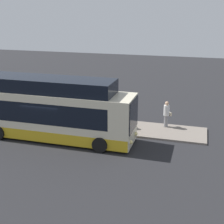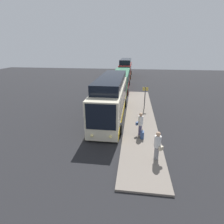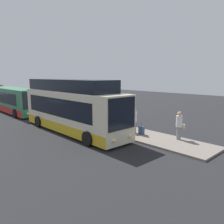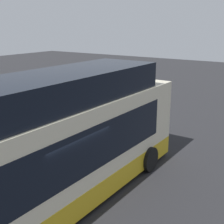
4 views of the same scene
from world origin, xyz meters
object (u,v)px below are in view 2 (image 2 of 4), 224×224
Objects in this scene: bus_lead at (111,99)px; passenger_waiting at (140,123)px; bus_second at (121,80)px; bus_third at (126,69)px; suitcase at (142,135)px; passenger_boarding at (157,145)px; sign_post at (145,95)px.

bus_lead is 5.85× the size of passenger_waiting.
bus_second is 1.08× the size of bus_third.
passenger_waiting reaches higher than suitcase.
bus_third is 32.87m from passenger_boarding.
bus_second is 19.92m from passenger_boarding.
suitcase is at bearing 9.92° from bus_second.
sign_post is at bearing 125.83° from bus_lead.
bus_second reaches higher than passenger_waiting.
sign_post is at bearing 24.36° from passenger_waiting.
sign_post is at bearing 8.47° from bus_third.
suitcase is (0.57, 0.16, -0.73)m from passenger_waiting.
passenger_waiting is at bearing -164.07° from suitcase.
suitcase is 7.12m from sign_post.
bus_second is at bearing -180.00° from bus_lead.
bus_second is at bearing 39.62° from passenger_waiting.
bus_second is at bearing -170.08° from suitcase.
passenger_boarding reaches higher than passenger_waiting.
sign_post is (-6.42, 0.62, 0.51)m from passenger_waiting.
passenger_boarding is at bearing 2.00° from sign_post.
bus_third is at bearing 180.00° from bus_lead.
bus_lead is at bearing 0.00° from bus_third.
bus_lead is at bearing -54.17° from sign_post.
bus_third is 5.64× the size of passenger_boarding.
bus_second is 10.63m from sign_post.
suitcase is (30.13, 2.98, -1.34)m from bus_third.
passenger_boarding is (32.64, 3.78, -0.62)m from bus_third.
passenger_waiting is (29.56, 2.82, -0.61)m from bus_third.
bus_second is 17.33m from suitcase.
bus_lead reaches higher than passenger_waiting.
passenger_boarding is (7.02, 3.78, -0.68)m from bus_lead.
suitcase is (17.04, 2.98, -1.00)m from bus_second.
bus_lead is 13.36× the size of suitcase.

